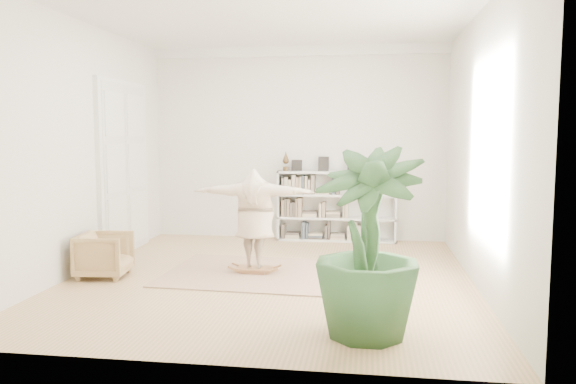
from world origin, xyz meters
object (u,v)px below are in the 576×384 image
Objects in this scene: rocker_board at (255,269)px; houseplant at (367,243)px; armchair at (104,255)px; person at (255,216)px; bookshelf at (336,207)px.

rocker_board is 0.27× the size of houseplant.
houseplant reaches higher than armchair.
person is at bearing -83.16° from armchair.
armchair is 1.33× the size of rocker_board.
houseplant is at bearing -52.60° from rocker_board.
person is at bearing -110.83° from bookshelf.
armchair is at bearing 15.74° from person.
person is (0.00, 0.00, 0.77)m from rocker_board.
rocker_board is (-1.00, -2.64, -0.57)m from bookshelf.
rocker_board is 2.91m from houseplant.
bookshelf is 4.28× the size of rocker_board.
person is 2.78m from houseplant.
rocker_board is 0.77m from person.
armchair is at bearing 153.68° from houseplant.
person reaches higher than armchair.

